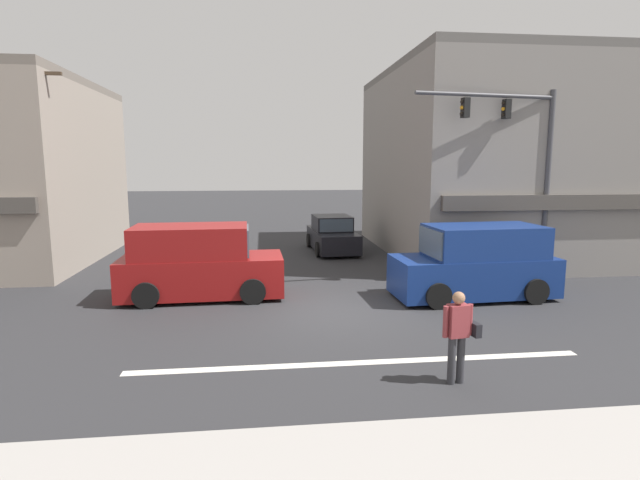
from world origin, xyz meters
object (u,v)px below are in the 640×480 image
(street_tree, at_px, (434,163))
(pedestrian_foreground_with_bag, at_px, (459,331))
(sedan_crossing_center, at_px, (332,235))
(utility_pole_near_left, at_px, (46,170))
(van_crossing_leftbound, at_px, (199,264))
(van_crossing_rightbound, at_px, (476,264))
(traffic_light_mast, at_px, (523,154))

(street_tree, height_order, pedestrian_foreground_with_bag, street_tree)
(sedan_crossing_center, bearing_deg, pedestrian_foreground_with_bag, -88.61)
(utility_pole_near_left, bearing_deg, van_crossing_leftbound, -26.46)
(street_tree, relative_size, pedestrian_foreground_with_bag, 3.22)
(sedan_crossing_center, bearing_deg, van_crossing_leftbound, -124.15)
(van_crossing_rightbound, bearing_deg, sedan_crossing_center, 110.51)
(traffic_light_mast, xyz_separation_m, sedan_crossing_center, (-5.30, 6.28, -3.46))
(pedestrian_foreground_with_bag, bearing_deg, utility_pole_near_left, 139.15)
(traffic_light_mast, xyz_separation_m, van_crossing_rightbound, (-2.24, -1.88, -3.17))
(utility_pole_near_left, bearing_deg, sedan_crossing_center, 25.76)
(van_crossing_rightbound, distance_m, pedestrian_foreground_with_bag, 6.08)
(street_tree, height_order, traffic_light_mast, traffic_light_mast)
(street_tree, bearing_deg, utility_pole_near_left, -169.16)
(sedan_crossing_center, bearing_deg, utility_pole_near_left, -154.24)
(traffic_light_mast, height_order, van_crossing_leftbound, traffic_light_mast)
(street_tree, xyz_separation_m, traffic_light_mast, (1.50, -4.14, 0.30))
(van_crossing_rightbound, bearing_deg, van_crossing_leftbound, 173.38)
(street_tree, height_order, utility_pole_near_left, utility_pole_near_left)
(van_crossing_leftbound, bearing_deg, traffic_light_mast, 5.36)
(street_tree, height_order, sedan_crossing_center, street_tree)
(pedestrian_foreground_with_bag, bearing_deg, van_crossing_rightbound, 63.36)
(van_crossing_leftbound, bearing_deg, pedestrian_foreground_with_bag, -50.49)
(utility_pole_near_left, height_order, pedestrian_foreground_with_bag, utility_pole_near_left)
(traffic_light_mast, xyz_separation_m, van_crossing_leftbound, (-10.21, -0.96, -3.17))
(sedan_crossing_center, bearing_deg, street_tree, -29.45)
(utility_pole_near_left, relative_size, van_crossing_leftbound, 1.51)
(traffic_light_mast, bearing_deg, sedan_crossing_center, 130.14)
(utility_pole_near_left, xyz_separation_m, sedan_crossing_center, (9.88, 4.77, -2.95))
(street_tree, xyz_separation_m, van_crossing_rightbound, (-0.75, -6.02, -2.87))
(sedan_crossing_center, relative_size, pedestrian_foreground_with_bag, 2.51)
(sedan_crossing_center, xyz_separation_m, van_crossing_rightbound, (3.05, -8.16, 0.29))
(van_crossing_leftbound, height_order, pedestrian_foreground_with_bag, van_crossing_leftbound)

